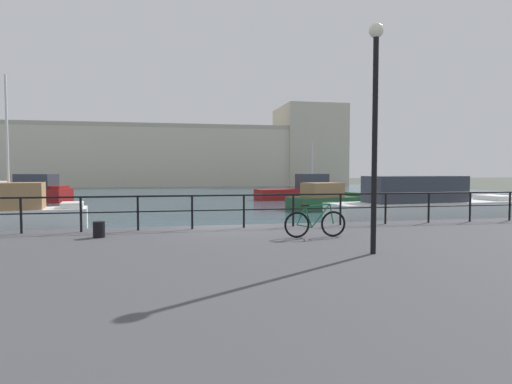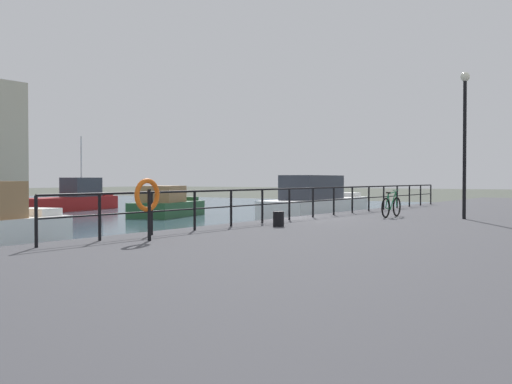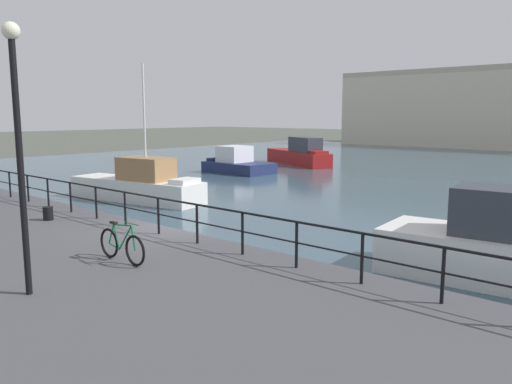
{
  "view_description": "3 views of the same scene",
  "coord_description": "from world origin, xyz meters",
  "px_view_note": "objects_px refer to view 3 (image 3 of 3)",
  "views": [
    {
      "loc": [
        -1.72,
        -14.16,
        2.79
      ],
      "look_at": [
        2.0,
        4.75,
        1.78
      ],
      "focal_mm": 29.76,
      "sensor_mm": 36.0,
      "label": 1
    },
    {
      "loc": [
        -18.63,
        -11.22,
        2.31
      ],
      "look_at": [
        2.55,
        3.09,
        1.75
      ],
      "focal_mm": 42.58,
      "sensor_mm": 36.0,
      "label": 2
    },
    {
      "loc": [
        12.07,
        -9.6,
        4.33
      ],
      "look_at": [
        1.78,
        2.08,
        1.95
      ],
      "focal_mm": 35.52,
      "sensor_mm": 36.0,
      "label": 3
    }
  ],
  "objects_px": {
    "mooring_bollard": "(48,213)",
    "quay_lamp_post": "(18,127)",
    "moored_cabin_cruiser": "(237,163)",
    "moored_small_launch": "(139,185)",
    "moored_red_daysailer": "(299,154)",
    "parked_bicycle": "(122,245)"
  },
  "relations": [
    {
      "from": "moored_small_launch",
      "to": "mooring_bollard",
      "type": "relative_size",
      "value": 17.84
    },
    {
      "from": "moored_small_launch",
      "to": "moored_red_daysailer",
      "type": "xyz_separation_m",
      "value": [
        -5.14,
        20.51,
        0.07
      ]
    },
    {
      "from": "moored_cabin_cruiser",
      "to": "quay_lamp_post",
      "type": "relative_size",
      "value": 1.01
    },
    {
      "from": "moored_cabin_cruiser",
      "to": "moored_red_daysailer",
      "type": "distance_m",
      "value": 8.12
    },
    {
      "from": "parked_bicycle",
      "to": "mooring_bollard",
      "type": "bearing_deg",
      "value": 169.35
    },
    {
      "from": "moored_cabin_cruiser",
      "to": "moored_small_launch",
      "type": "distance_m",
      "value": 13.35
    },
    {
      "from": "moored_cabin_cruiser",
      "to": "mooring_bollard",
      "type": "xyz_separation_m",
      "value": [
        10.3,
        -19.8,
        0.44
      ]
    },
    {
      "from": "moored_small_launch",
      "to": "moored_red_daysailer",
      "type": "height_order",
      "value": "moored_small_launch"
    },
    {
      "from": "parked_bicycle",
      "to": "moored_small_launch",
      "type": "bearing_deg",
      "value": 143.03
    },
    {
      "from": "moored_red_daysailer",
      "to": "parked_bicycle",
      "type": "height_order",
      "value": "moored_red_daysailer"
    },
    {
      "from": "moored_cabin_cruiser",
      "to": "parked_bicycle",
      "type": "xyz_separation_m",
      "value": [
        16.16,
        -20.93,
        0.61
      ]
    },
    {
      "from": "moored_small_launch",
      "to": "quay_lamp_post",
      "type": "relative_size",
      "value": 1.56
    },
    {
      "from": "moored_red_daysailer",
      "to": "parked_bicycle",
      "type": "xyz_separation_m",
      "value": [
        16.36,
        -29.04,
        0.41
      ]
    },
    {
      "from": "moored_small_launch",
      "to": "mooring_bollard",
      "type": "xyz_separation_m",
      "value": [
        5.36,
        -7.4,
        0.32
      ]
    },
    {
      "from": "moored_small_launch",
      "to": "moored_red_daysailer",
      "type": "bearing_deg",
      "value": 94.74
    },
    {
      "from": "parked_bicycle",
      "to": "quay_lamp_post",
      "type": "height_order",
      "value": "quay_lamp_post"
    },
    {
      "from": "moored_red_daysailer",
      "to": "mooring_bollard",
      "type": "xyz_separation_m",
      "value": [
        10.5,
        -27.91,
        0.24
      ]
    },
    {
      "from": "mooring_bollard",
      "to": "moored_red_daysailer",
      "type": "bearing_deg",
      "value": 110.62
    },
    {
      "from": "parked_bicycle",
      "to": "quay_lamp_post",
      "type": "bearing_deg",
      "value": -77.76
    },
    {
      "from": "moored_red_daysailer",
      "to": "quay_lamp_post",
      "type": "relative_size",
      "value": 1.74
    },
    {
      "from": "mooring_bollard",
      "to": "quay_lamp_post",
      "type": "relative_size",
      "value": 0.09
    },
    {
      "from": "parked_bicycle",
      "to": "mooring_bollard",
      "type": "height_order",
      "value": "parked_bicycle"
    }
  ]
}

